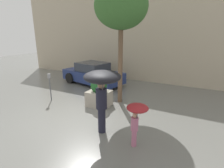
{
  "coord_description": "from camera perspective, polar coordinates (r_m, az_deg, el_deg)",
  "views": [
    {
      "loc": [
        4.18,
        -4.56,
        3.09
      ],
      "look_at": [
        0.99,
        1.6,
        1.05
      ],
      "focal_mm": 28.0,
      "sensor_mm": 36.0,
      "label": 1
    }
  ],
  "objects": [
    {
      "name": "person_child",
      "position": [
        4.76,
        8.0,
        -9.9
      ],
      "size": [
        0.58,
        0.58,
        1.29
      ],
      "rotation": [
        0.0,
        0.0,
        -0.55
      ],
      "color": "#B76684",
      "rests_on": "ground"
    },
    {
      "name": "person_adult",
      "position": [
        5.12,
        -3.23,
        -0.03
      ],
      "size": [
        1.09,
        1.09,
        2.05
      ],
      "rotation": [
        0.0,
        0.0,
        -0.77
      ],
      "color": "#1E1E2D",
      "rests_on": "ground"
    },
    {
      "name": "parked_car_near",
      "position": [
        10.96,
        -6.29,
        3.24
      ],
      "size": [
        4.19,
        2.51,
        1.34
      ],
      "rotation": [
        0.0,
        0.0,
        1.36
      ],
      "color": "navy",
      "rests_on": "ground"
    },
    {
      "name": "ground_plane",
      "position": [
        6.91,
        -13.78,
        -10.67
      ],
      "size": [
        40.0,
        40.0,
        0.0
      ],
      "primitive_type": "plane",
      "color": "slate"
    },
    {
      "name": "planter_box",
      "position": [
        7.59,
        -4.26,
        -3.02
      ],
      "size": [
        0.95,
        0.83,
        1.29
      ],
      "color": "#9E9384",
      "rests_on": "ground"
    },
    {
      "name": "parking_meter",
      "position": [
        8.58,
        -19.71,
        0.79
      ],
      "size": [
        0.14,
        0.14,
        1.29
      ],
      "color": "#595B60",
      "rests_on": "ground"
    },
    {
      "name": "building_facade",
      "position": [
        11.83,
        6.88,
        15.83
      ],
      "size": [
        18.0,
        0.3,
        6.0
      ],
      "color": "#B7A88E",
      "rests_on": "ground"
    },
    {
      "name": "street_tree",
      "position": [
        7.67,
        2.98,
        23.8
      ],
      "size": [
        2.18,
        2.18,
        5.05
      ],
      "color": "brown",
      "rests_on": "ground"
    }
  ]
}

